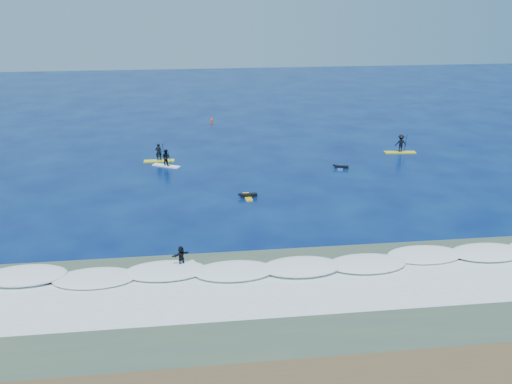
{
  "coord_description": "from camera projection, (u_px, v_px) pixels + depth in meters",
  "views": [
    {
      "loc": [
        -5.51,
        -40.21,
        15.81
      ],
      "look_at": [
        -0.15,
        1.81,
        0.6
      ],
      "focal_mm": 40.0,
      "sensor_mm": 36.0,
      "label": 1
    }
  ],
  "objects": [
    {
      "name": "sup_paddler_right",
      "position": [
        401.0,
        145.0,
        57.6
      ],
      "size": [
        3.19,
        1.11,
        2.19
      ],
      "rotation": [
        0.0,
        0.0,
        -0.11
      ],
      "color": "gold",
      "rests_on": "ground"
    },
    {
      "name": "sup_paddler_center",
      "position": [
        166.0,
        159.0,
        53.26
      ],
      "size": [
        2.69,
        1.95,
        1.9
      ],
      "rotation": [
        0.0,
        0.0,
        -0.53
      ],
      "color": "white",
      "rests_on": "ground"
    },
    {
      "name": "breaking_wave",
      "position": [
        283.0,
        267.0,
        34.2
      ],
      "size": [
        40.0,
        6.0,
        0.3
      ],
      "primitive_type": "cube",
      "color": "white",
      "rests_on": "ground"
    },
    {
      "name": "marker_buoy",
      "position": [
        212.0,
        121.0,
        70.44
      ],
      "size": [
        0.31,
        0.31,
        0.73
      ],
      "rotation": [
        0.0,
        0.0,
        0.22
      ],
      "color": "#E84614",
      "rests_on": "ground"
    },
    {
      "name": "ground",
      "position": [
        261.0,
        207.0,
        43.54
      ],
      "size": [
        160.0,
        160.0,
        0.0
      ],
      "primitive_type": "plane",
      "color": "#030D42",
      "rests_on": "ground"
    },
    {
      "name": "prone_paddler_near",
      "position": [
        248.0,
        196.0,
        45.52
      ],
      "size": [
        1.54,
        1.96,
        0.41
      ],
      "rotation": [
        0.0,
        0.0,
        1.62
      ],
      "color": "gold",
      "rests_on": "ground"
    },
    {
      "name": "whitewater",
      "position": [
        293.0,
        292.0,
        31.4
      ],
      "size": [
        34.0,
        5.0,
        0.02
      ],
      "primitive_type": "cube",
      "color": "silver",
      "rests_on": "ground"
    },
    {
      "name": "shallow_water",
      "position": [
        296.0,
        301.0,
        30.47
      ],
      "size": [
        90.0,
        13.0,
        0.01
      ],
      "primitive_type": "cube",
      "color": "#364A3C",
      "rests_on": "ground"
    },
    {
      "name": "sup_paddler_left",
      "position": [
        159.0,
        155.0,
        54.82
      ],
      "size": [
        2.92,
        0.77,
        2.04
      ],
      "rotation": [
        0.0,
        0.0,
        -0.01
      ],
      "color": "yellow",
      "rests_on": "ground"
    },
    {
      "name": "wave_surfer",
      "position": [
        181.0,
        257.0,
        33.77
      ],
      "size": [
        1.81,
        1.27,
        1.3
      ],
      "rotation": [
        0.0,
        0.0,
        0.49
      ],
      "color": "white",
      "rests_on": "breaking_wave"
    },
    {
      "name": "prone_paddler_far",
      "position": [
        341.0,
        167.0,
        52.76
      ],
      "size": [
        1.44,
        1.9,
        0.39
      ],
      "rotation": [
        0.0,
        0.0,
        1.23
      ],
      "color": "#1849B8",
      "rests_on": "ground"
    }
  ]
}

